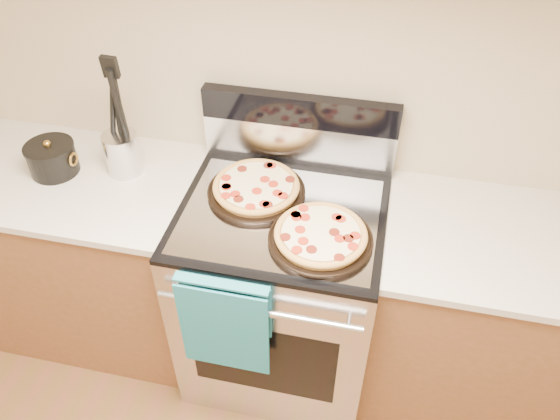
% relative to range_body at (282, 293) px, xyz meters
% --- Properties ---
extents(wall_back, '(4.00, 0.00, 4.00)m').
position_rel_range_body_xyz_m(wall_back, '(0.00, 0.35, 0.90)').
color(wall_back, '#C2B18C').
rests_on(wall_back, ground).
extents(range_body, '(0.76, 0.68, 0.90)m').
position_rel_range_body_xyz_m(range_body, '(0.00, 0.00, 0.00)').
color(range_body, '#B7B7BC').
rests_on(range_body, ground).
extents(oven_window, '(0.56, 0.01, 0.40)m').
position_rel_range_body_xyz_m(oven_window, '(0.00, -0.34, 0.00)').
color(oven_window, black).
rests_on(oven_window, range_body).
extents(cooktop, '(0.76, 0.68, 0.02)m').
position_rel_range_body_xyz_m(cooktop, '(0.00, 0.00, 0.46)').
color(cooktop, black).
rests_on(cooktop, range_body).
extents(backsplash_lower, '(0.76, 0.06, 0.18)m').
position_rel_range_body_xyz_m(backsplash_lower, '(0.00, 0.31, 0.56)').
color(backsplash_lower, silver).
rests_on(backsplash_lower, cooktop).
extents(backsplash_upper, '(0.76, 0.06, 0.12)m').
position_rel_range_body_xyz_m(backsplash_upper, '(0.00, 0.31, 0.71)').
color(backsplash_upper, black).
rests_on(backsplash_upper, backsplash_lower).
extents(oven_handle, '(0.70, 0.03, 0.03)m').
position_rel_range_body_xyz_m(oven_handle, '(0.00, -0.38, 0.35)').
color(oven_handle, silver).
rests_on(oven_handle, range_body).
extents(dish_towel, '(0.32, 0.05, 0.42)m').
position_rel_range_body_xyz_m(dish_towel, '(-0.12, -0.38, 0.25)').
color(dish_towel, '#1A6D83').
rests_on(dish_towel, oven_handle).
extents(foil_sheet, '(0.70, 0.55, 0.01)m').
position_rel_range_body_xyz_m(foil_sheet, '(0.00, -0.03, 0.47)').
color(foil_sheet, gray).
rests_on(foil_sheet, cooktop).
extents(cabinet_left, '(1.00, 0.62, 0.88)m').
position_rel_range_body_xyz_m(cabinet_left, '(-0.88, 0.03, -0.01)').
color(cabinet_left, brown).
rests_on(cabinet_left, ground).
extents(countertop_left, '(1.02, 0.64, 0.03)m').
position_rel_range_body_xyz_m(countertop_left, '(-0.88, 0.03, 0.45)').
color(countertop_left, '#B8B2A5').
rests_on(countertop_left, cabinet_left).
extents(cabinet_right, '(1.00, 0.62, 0.88)m').
position_rel_range_body_xyz_m(cabinet_right, '(0.88, 0.03, -0.01)').
color(cabinet_right, brown).
rests_on(cabinet_right, ground).
extents(countertop_right, '(1.02, 0.64, 0.03)m').
position_rel_range_body_xyz_m(countertop_right, '(0.88, 0.03, 0.45)').
color(countertop_right, '#B8B2A5').
rests_on(countertop_right, cabinet_right).
extents(pepperoni_pizza_back, '(0.43, 0.43, 0.05)m').
position_rel_range_body_xyz_m(pepperoni_pizza_back, '(-0.11, 0.07, 0.50)').
color(pepperoni_pizza_back, '#AB7B34').
rests_on(pepperoni_pizza_back, foil_sheet).
extents(pepperoni_pizza_front, '(0.41, 0.41, 0.05)m').
position_rel_range_body_xyz_m(pepperoni_pizza_front, '(0.16, -0.13, 0.50)').
color(pepperoni_pizza_front, '#AB7B34').
rests_on(pepperoni_pizza_front, foil_sheet).
extents(utensil_crock, '(0.15, 0.15, 0.17)m').
position_rel_range_body_xyz_m(utensil_crock, '(-0.67, 0.11, 0.55)').
color(utensil_crock, silver).
rests_on(utensil_crock, countertop_left).
extents(saucepan, '(0.20, 0.20, 0.11)m').
position_rel_range_body_xyz_m(saucepan, '(-0.94, 0.05, 0.52)').
color(saucepan, black).
rests_on(saucepan, countertop_left).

